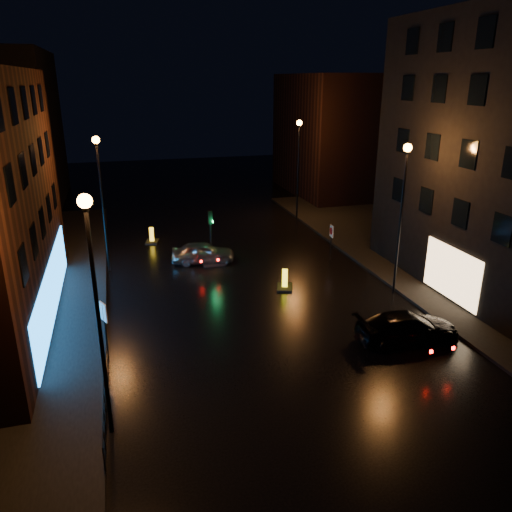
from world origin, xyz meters
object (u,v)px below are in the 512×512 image
object	(u,v)px
road_sign_right	(331,234)
silver_hatchback	(203,253)
bollard_near	(285,284)
dark_sedan	(407,328)
road_sign_left	(104,317)
bollard_far	(152,239)
traffic_signal	(211,254)

from	to	relation	value
road_sign_right	silver_hatchback	bearing A→B (deg)	-7.94
bollard_near	road_sign_right	world-z (taller)	road_sign_right
dark_sedan	road_sign_left	size ratio (longest dim) A/B	1.89
silver_hatchback	road_sign_left	world-z (taller)	road_sign_left
bollard_far	road_sign_right	bearing A→B (deg)	-19.57
dark_sedan	bollard_near	distance (m)	8.20
bollard_near	traffic_signal	bearing A→B (deg)	139.28
road_sign_left	road_sign_right	world-z (taller)	road_sign_left
dark_sedan	bollard_near	world-z (taller)	dark_sedan
bollard_far	bollard_near	bearing A→B (deg)	-45.15
bollard_far	road_sign_left	size ratio (longest dim) A/B	0.57
road_sign_left	road_sign_right	bearing A→B (deg)	7.31
dark_sedan	bollard_near	xyz separation A→B (m)	(-3.40, 7.46, -0.45)
silver_hatchback	road_sign_right	size ratio (longest dim) A/B	1.67
traffic_signal	dark_sedan	size ratio (longest dim) A/B	0.71
traffic_signal	road_sign_left	size ratio (longest dim) A/B	1.34
bollard_far	road_sign_left	distance (m)	16.34
bollard_near	bollard_far	xyz separation A→B (m)	(-6.72, 10.88, -0.00)
silver_hatchback	road_sign_right	bearing A→B (deg)	-94.97
silver_hatchback	road_sign_right	xyz separation A→B (m)	(8.29, -1.88, 1.14)
bollard_near	bollard_far	size ratio (longest dim) A/B	1.05
silver_hatchback	road_sign_left	xyz separation A→B (m)	(-6.10, -10.62, 1.23)
silver_hatchback	road_sign_left	size ratio (longest dim) A/B	1.59
road_sign_left	bollard_far	bearing A→B (deg)	54.72
silver_hatchback	road_sign_left	distance (m)	12.31
dark_sedan	road_sign_left	xyz separation A→B (m)	(-13.31, 2.40, 1.22)
bollard_far	road_sign_left	xyz separation A→B (m)	(-3.19, -15.94, 1.68)
dark_sedan	bollard_near	bearing A→B (deg)	26.73
traffic_signal	silver_hatchback	bearing A→B (deg)	-162.83
silver_hatchback	dark_sedan	xyz separation A→B (m)	(7.21, -13.02, 0.01)
traffic_signal	dark_sedan	xyz separation A→B (m)	(6.61, -13.20, 0.20)
traffic_signal	bollard_far	xyz separation A→B (m)	(-3.51, 5.14, -0.25)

